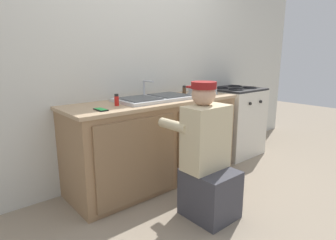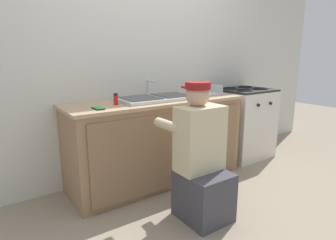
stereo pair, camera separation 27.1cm
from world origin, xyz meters
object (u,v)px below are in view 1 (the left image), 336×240
object	(u,v)px
stove_range	(234,121)
spice_bottle_red	(117,100)
plumber_person	(207,162)
dish_rack_tray	(203,92)
spice_bottle_pepper	(184,90)
cell_phone	(101,110)
sink_double_basin	(155,98)

from	to	relation	value
stove_range	spice_bottle_red	distance (m)	1.85
plumber_person	dish_rack_tray	bearing A→B (deg)	45.23
spice_bottle_pepper	dish_rack_tray	world-z (taller)	dish_rack_tray
stove_range	cell_phone	world-z (taller)	stove_range
spice_bottle_pepper	cell_phone	bearing A→B (deg)	-168.91
spice_bottle_pepper	spice_bottle_red	size ratio (longest dim) A/B	1.00
plumber_person	spice_bottle_red	distance (m)	0.96
plumber_person	spice_bottle_red	xyz separation A→B (m)	(-0.38, 0.75, 0.46)
stove_range	spice_bottle_pepper	xyz separation A→B (m)	(-0.85, 0.08, 0.47)
sink_double_basin	plumber_person	size ratio (longest dim) A/B	0.72
spice_bottle_pepper	cell_phone	xyz separation A→B (m)	(-1.16, -0.23, -0.04)
spice_bottle_pepper	cell_phone	world-z (taller)	spice_bottle_pepper
sink_double_basin	stove_range	distance (m)	1.40
stove_range	spice_bottle_pepper	size ratio (longest dim) A/B	8.57
cell_phone	dish_rack_tray	distance (m)	1.34
stove_range	dish_rack_tray	distance (m)	0.80
stove_range	dish_rack_tray	bearing A→B (deg)	-177.01
dish_rack_tray	plumber_person	bearing A→B (deg)	-134.77
spice_bottle_pepper	cell_phone	distance (m)	1.18
plumber_person	spice_bottle_pepper	distance (m)	1.14
stove_range	spice_bottle_pepper	world-z (taller)	spice_bottle_pepper
cell_phone	spice_bottle_pepper	bearing A→B (deg)	11.09
stove_range	spice_bottle_pepper	bearing A→B (deg)	174.52
spice_bottle_pepper	spice_bottle_red	xyz separation A→B (m)	(-0.95, -0.12, 0.00)
sink_double_basin	spice_bottle_red	bearing A→B (deg)	-174.53
dish_rack_tray	sink_double_basin	bearing A→B (deg)	176.83
stove_range	plumber_person	bearing A→B (deg)	-150.74
stove_range	dish_rack_tray	size ratio (longest dim) A/B	3.21
sink_double_basin	cell_phone	distance (m)	0.69
cell_phone	spice_bottle_red	world-z (taller)	spice_bottle_red
spice_bottle_pepper	stove_range	bearing A→B (deg)	-5.48
sink_double_basin	spice_bottle_red	world-z (taller)	sink_double_basin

